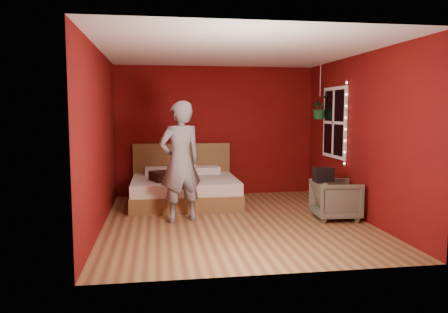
% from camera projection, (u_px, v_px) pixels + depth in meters
% --- Properties ---
extents(floor, '(4.50, 4.50, 0.00)m').
position_uv_depth(floor, '(235.00, 221.00, 6.79)').
color(floor, olive).
rests_on(floor, ground).
extents(room_walls, '(4.04, 4.54, 2.62)m').
position_uv_depth(room_walls, '(235.00, 113.00, 6.61)').
color(room_walls, '#5F0D0A').
rests_on(room_walls, ground).
extents(window, '(0.05, 0.97, 1.27)m').
position_uv_depth(window, '(334.00, 123.00, 7.81)').
color(window, white).
rests_on(window, room_walls).
extents(fairy_lights, '(0.04, 0.04, 1.45)m').
position_uv_depth(fairy_lights, '(345.00, 123.00, 7.29)').
color(fairy_lights, silver).
rests_on(fairy_lights, room_walls).
extents(bed, '(1.93, 1.64, 1.06)m').
position_uv_depth(bed, '(184.00, 188.00, 8.10)').
color(bed, brown).
rests_on(bed, ground).
extents(person, '(0.79, 0.66, 1.86)m').
position_uv_depth(person, '(180.00, 162.00, 6.69)').
color(person, slate).
rests_on(person, ground).
extents(armchair, '(0.73, 0.71, 0.63)m').
position_uv_depth(armchair, '(336.00, 200.00, 6.90)').
color(armchair, '#555343').
rests_on(armchair, ground).
extents(handbag, '(0.31, 0.17, 0.21)m').
position_uv_depth(handbag, '(323.00, 175.00, 6.70)').
color(handbag, black).
rests_on(handbag, armchair).
extents(throw_pillow, '(0.59, 0.59, 0.16)m').
position_uv_depth(throw_pillow, '(165.00, 176.00, 7.70)').
color(throw_pillow, black).
rests_on(throw_pillow, bed).
extents(hanging_plant, '(0.48, 0.44, 1.05)m').
position_uv_depth(hanging_plant, '(320.00, 108.00, 8.27)').
color(hanging_plant, silver).
rests_on(hanging_plant, room_walls).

